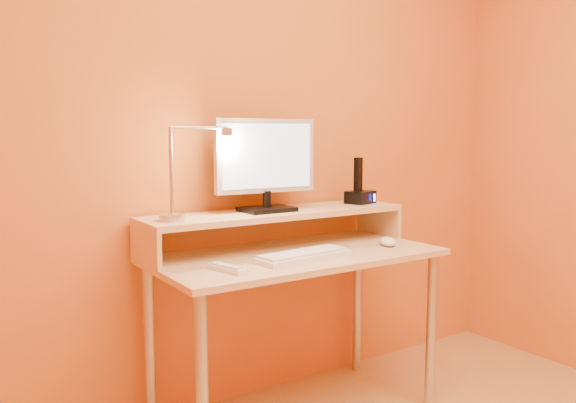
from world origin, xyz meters
TOP-DOWN VIEW (x-y plane):
  - wall_back at (0.00, 1.50)m, footprint 3.00×0.04m
  - desk_leg_fl at (-0.55, 0.93)m, footprint 0.04×0.04m
  - desk_leg_fr at (0.55, 0.93)m, footprint 0.04×0.04m
  - desk_leg_bl at (-0.55, 1.43)m, footprint 0.04×0.04m
  - desk_leg_br at (0.55, 1.43)m, footprint 0.04×0.04m
  - desk_lower at (0.00, 1.18)m, footprint 1.20×0.60m
  - shelf_riser_left at (-0.59, 1.33)m, footprint 0.02×0.30m
  - shelf_riser_right at (0.59, 1.33)m, footprint 0.02×0.30m
  - desk_shelf at (0.00, 1.33)m, footprint 1.20×0.30m
  - monitor_foot at (-0.05, 1.33)m, footprint 0.22×0.16m
  - monitor_neck at (-0.05, 1.33)m, footprint 0.04×0.04m
  - monitor_panel at (-0.05, 1.34)m, footprint 0.46×0.06m
  - monitor_back at (-0.05, 1.36)m, footprint 0.41×0.04m
  - monitor_screen at (-0.05, 1.32)m, footprint 0.42×0.03m
  - lamp_base at (-0.49, 1.30)m, footprint 0.10×0.10m
  - lamp_post at (-0.49, 1.30)m, footprint 0.01×0.01m
  - lamp_arm at (-0.37, 1.30)m, footprint 0.24×0.01m
  - lamp_head at (-0.25, 1.30)m, footprint 0.04×0.04m
  - lamp_bulb at (-0.25, 1.30)m, footprint 0.03×0.03m
  - phone_dock at (0.47, 1.33)m, footprint 0.15×0.13m
  - phone_handset at (0.46, 1.33)m, footprint 0.05×0.04m
  - phone_led at (0.52, 1.28)m, footprint 0.01×0.00m
  - keyboard at (-0.05, 1.06)m, footprint 0.41×0.17m
  - mouse at (0.42, 1.08)m, footprint 0.11×0.13m
  - remote_control at (-0.39, 1.05)m, footprint 0.09×0.17m

SIDE VIEW (x-z plane):
  - desk_leg_fl at x=-0.55m, z-range 0.00..0.69m
  - desk_leg_fr at x=0.55m, z-range 0.00..0.69m
  - desk_leg_bl at x=-0.55m, z-range 0.00..0.69m
  - desk_leg_br at x=0.55m, z-range 0.00..0.69m
  - desk_lower at x=0.00m, z-range 0.70..0.72m
  - remote_control at x=-0.39m, z-range 0.72..0.74m
  - keyboard at x=-0.05m, z-range 0.72..0.74m
  - mouse at x=0.42m, z-range 0.72..0.76m
  - shelf_riser_left at x=-0.59m, z-range 0.72..0.85m
  - shelf_riser_right at x=0.59m, z-range 0.72..0.85m
  - desk_shelf at x=0.00m, z-range 0.86..0.88m
  - monitor_foot at x=-0.05m, z-range 0.88..0.90m
  - lamp_base at x=-0.49m, z-range 0.88..0.90m
  - phone_dock at x=0.47m, z-range 0.88..0.94m
  - phone_led at x=0.52m, z-range 0.89..0.93m
  - monitor_neck at x=-0.05m, z-range 0.90..0.97m
  - phone_handset at x=0.46m, z-range 0.94..1.10m
  - lamp_post at x=-0.49m, z-range 0.91..1.24m
  - monitor_panel at x=-0.05m, z-range 0.96..1.27m
  - monitor_back at x=-0.05m, z-range 0.98..1.25m
  - monitor_screen at x=-0.05m, z-range 0.98..1.25m
  - lamp_bulb at x=-0.25m, z-range 1.20..1.21m
  - lamp_head at x=-0.25m, z-range 1.21..1.24m
  - lamp_arm at x=-0.37m, z-range 1.23..1.24m
  - wall_back at x=0.00m, z-range 0.00..2.50m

